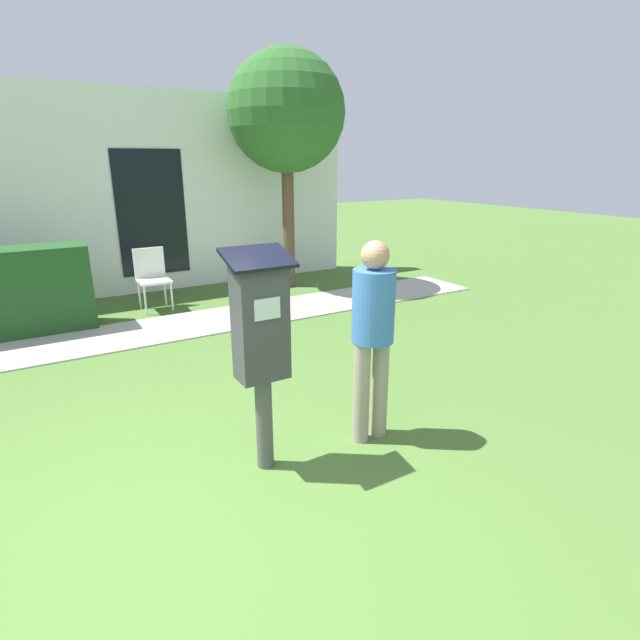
{
  "coord_description": "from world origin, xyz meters",
  "views": [
    {
      "loc": [
        -0.5,
        -2.46,
        2.12
      ],
      "look_at": [
        1.22,
        0.4,
        1.05
      ],
      "focal_mm": 28.0,
      "sensor_mm": 36.0,
      "label": 1
    }
  ],
  "objects_px": {
    "outdoor_chair_middle": "(72,286)",
    "outdoor_chair_right": "(152,274)",
    "person_standing": "(373,327)",
    "parking_meter": "(261,334)"
  },
  "relations": [
    {
      "from": "outdoor_chair_middle",
      "to": "outdoor_chair_right",
      "type": "relative_size",
      "value": 1.0
    },
    {
      "from": "person_standing",
      "to": "outdoor_chair_middle",
      "type": "xyz_separation_m",
      "value": [
        -1.67,
        4.39,
        -0.4
      ]
    },
    {
      "from": "person_standing",
      "to": "outdoor_chair_middle",
      "type": "relative_size",
      "value": 1.76
    },
    {
      "from": "parking_meter",
      "to": "outdoor_chair_right",
      "type": "height_order",
      "value": "parking_meter"
    },
    {
      "from": "outdoor_chair_right",
      "to": "outdoor_chair_middle",
      "type": "bearing_deg",
      "value": -179.55
    },
    {
      "from": "outdoor_chair_right",
      "to": "parking_meter",
      "type": "bearing_deg",
      "value": -105.46
    },
    {
      "from": "parking_meter",
      "to": "outdoor_chair_right",
      "type": "xyz_separation_m",
      "value": [
        0.3,
        4.55,
        -0.49
      ]
    },
    {
      "from": "parking_meter",
      "to": "outdoor_chair_middle",
      "type": "bearing_deg",
      "value": 100.38
    },
    {
      "from": "outdoor_chair_middle",
      "to": "outdoor_chair_right",
      "type": "bearing_deg",
      "value": 24.53
    },
    {
      "from": "parking_meter",
      "to": "person_standing",
      "type": "relative_size",
      "value": 1.01
    }
  ]
}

